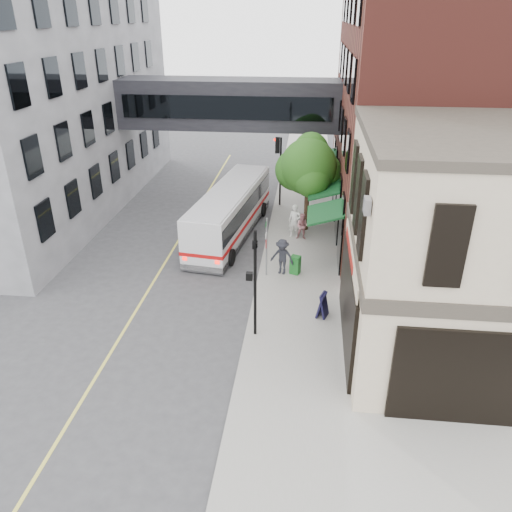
% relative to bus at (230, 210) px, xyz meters
% --- Properties ---
extents(ground, '(120.00, 120.00, 0.00)m').
position_rel_bus_xyz_m(ground, '(2.13, -12.00, -1.54)').
color(ground, '#38383A').
rests_on(ground, ground).
extents(sidewalk_main, '(4.00, 60.00, 0.15)m').
position_rel_bus_xyz_m(sidewalk_main, '(4.13, 2.00, -1.47)').
color(sidewalk_main, gray).
rests_on(sidewalk_main, ground).
extents(corner_building, '(10.19, 8.12, 8.45)m').
position_rel_bus_xyz_m(corner_building, '(11.11, -10.00, 2.67)').
color(corner_building, '#C1AE93').
rests_on(corner_building, ground).
extents(brick_building, '(13.76, 18.00, 14.00)m').
position_rel_bus_xyz_m(brick_building, '(12.11, 2.99, 5.44)').
color(brick_building, '#57211B').
rests_on(brick_building, ground).
extents(opposite_building, '(14.00, 24.00, 14.00)m').
position_rel_bus_xyz_m(opposite_building, '(-14.87, 4.00, 5.46)').
color(opposite_building, slate).
rests_on(opposite_building, ground).
extents(skyway_bridge, '(14.00, 3.18, 3.00)m').
position_rel_bus_xyz_m(skyway_bridge, '(-0.87, 6.00, 4.96)').
color(skyway_bridge, black).
rests_on(skyway_bridge, ground).
extents(traffic_signal_near, '(0.44, 0.22, 4.60)m').
position_rel_bus_xyz_m(traffic_signal_near, '(2.50, -10.00, 1.44)').
color(traffic_signal_near, black).
rests_on(traffic_signal_near, sidewalk_main).
extents(traffic_signal_far, '(0.53, 0.28, 4.50)m').
position_rel_bus_xyz_m(traffic_signal_far, '(2.39, 5.00, 1.79)').
color(traffic_signal_far, black).
rests_on(traffic_signal_far, sidewalk_main).
extents(street_sign_pole, '(0.08, 0.75, 3.00)m').
position_rel_bus_xyz_m(street_sign_pole, '(2.52, -5.00, 0.39)').
color(street_sign_pole, gray).
rests_on(street_sign_pole, sidewalk_main).
extents(street_tree, '(3.80, 3.20, 5.60)m').
position_rel_bus_xyz_m(street_tree, '(4.33, 1.21, 2.37)').
color(street_tree, '#382619').
rests_on(street_tree, sidewalk_main).
extents(lane_marking, '(0.12, 40.00, 0.01)m').
position_rel_bus_xyz_m(lane_marking, '(-2.87, -2.00, -1.54)').
color(lane_marking, '#D8CC4C').
rests_on(lane_marking, ground).
extents(bus, '(3.65, 10.46, 2.76)m').
position_rel_bus_xyz_m(bus, '(0.00, 0.00, 0.00)').
color(bus, silver).
rests_on(bus, ground).
extents(pedestrian_a, '(0.75, 0.55, 1.92)m').
position_rel_bus_xyz_m(pedestrian_a, '(3.70, -0.19, -0.44)').
color(pedestrian_a, white).
rests_on(pedestrian_a, sidewalk_main).
extents(pedestrian_b, '(0.77, 0.62, 1.53)m').
position_rel_bus_xyz_m(pedestrian_b, '(4.17, -0.48, -0.63)').
color(pedestrian_b, '#C47F85').
rests_on(pedestrian_b, sidewalk_main).
extents(pedestrian_c, '(1.32, 0.98, 1.82)m').
position_rel_bus_xyz_m(pedestrian_c, '(3.27, -4.74, -0.49)').
color(pedestrian_c, '#22232A').
rests_on(pedestrian_c, sidewalk_main).
extents(newspaper_box, '(0.57, 0.54, 0.92)m').
position_rel_bus_xyz_m(newspaper_box, '(3.92, -4.66, -0.94)').
color(newspaper_box, '#16621F').
rests_on(newspaper_box, sidewalk_main).
extents(sandwich_board, '(0.57, 0.70, 1.09)m').
position_rel_bus_xyz_m(sandwich_board, '(5.21, -8.42, -0.85)').
color(sandwich_board, black).
rests_on(sandwich_board, sidewalk_main).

